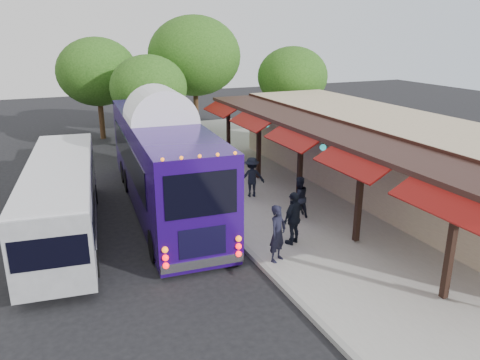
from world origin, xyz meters
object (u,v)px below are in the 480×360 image
ped_b (299,197)px  ped_d (252,177)px  city_bus (62,196)px  coach_bus (162,158)px  ped_a (278,233)px  ped_c (294,218)px

ped_b → ped_d: ped_d is taller
city_bus → ped_b: bearing=-8.4°
coach_bus → city_bus: (-4.12, -1.33, -0.67)m
coach_bus → city_bus: size_ratio=1.23×
coach_bus → ped_d: coach_bus is taller
ped_a → ped_d: (1.81, 5.93, -0.05)m
ped_b → ped_c: 2.40m
ped_d → ped_a: bearing=86.7°
city_bus → ped_b: (8.63, -2.31, -0.52)m
coach_bus → ped_d: 4.07m
ped_a → ped_c: bearing=9.5°
coach_bus → ped_c: (3.16, -5.63, -1.09)m
ped_c → ped_d: ped_c is taller
coach_bus → ped_c: bearing=-56.9°
ped_b → ped_c: bearing=56.4°
ped_a → ped_d: 6.20m
coach_bus → ped_c: size_ratio=6.77×
ped_b → ped_d: bearing=-77.5°
ped_b → ped_a: bearing=50.2°
city_bus → ped_c: bearing=-23.9°
ped_d → city_bus: bearing=18.8°
city_bus → ped_b: city_bus is taller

